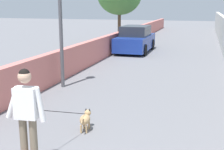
% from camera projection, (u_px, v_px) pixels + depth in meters
% --- Properties ---
extents(ground_plane, '(80.00, 80.00, 0.00)m').
position_uv_depth(ground_plane, '(164.00, 59.00, 15.68)').
color(ground_plane, slate).
extents(wall_left, '(48.00, 0.30, 1.12)m').
position_uv_depth(wall_left, '(95.00, 51.00, 14.59)').
color(wall_left, '#CC726B').
rests_on(wall_left, ground).
extents(person_skateboarder, '(0.26, 0.72, 1.65)m').
position_uv_depth(person_skateboarder, '(27.00, 109.00, 4.99)').
color(person_skateboarder, '#726651').
rests_on(person_skateboarder, skateboard).
extents(dog, '(2.00, 0.48, 1.06)m').
position_uv_depth(dog, '(85.00, 119.00, 6.65)').
color(dog, tan).
rests_on(dog, ground).
extents(car_near, '(4.08, 1.80, 1.54)m').
position_uv_depth(car_near, '(135.00, 40.00, 17.84)').
color(car_near, navy).
rests_on(car_near, ground).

